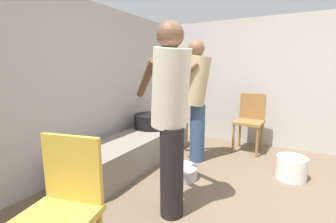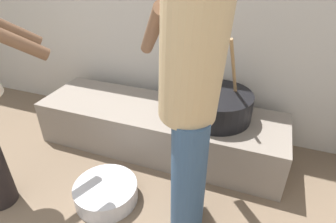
% 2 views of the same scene
% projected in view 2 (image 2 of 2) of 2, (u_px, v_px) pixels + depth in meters
% --- Properties ---
extents(block_enclosure_rear, '(5.02, 0.20, 2.06)m').
position_uv_depth(block_enclosure_rear, '(109.00, 9.00, 2.58)').
color(block_enclosure_rear, '#ADA8A0').
rests_on(block_enclosure_rear, ground_plane).
extents(hearth_ledge, '(2.04, 0.60, 0.38)m').
position_uv_depth(hearth_ledge, '(159.00, 128.00, 2.38)').
color(hearth_ledge, slate).
rests_on(hearth_ledge, ground_plane).
extents(cooking_pot_main, '(0.54, 0.54, 0.66)m').
position_uv_depth(cooking_pot_main, '(217.00, 105.00, 2.12)').
color(cooking_pot_main, black).
rests_on(cooking_pot_main, hearth_ledge).
extents(cook_in_tan_shirt, '(0.64, 0.73, 1.62)m').
position_uv_depth(cook_in_tan_shirt, '(190.00, 92.00, 1.34)').
color(cook_in_tan_shirt, navy).
rests_on(cook_in_tan_shirt, ground_plane).
extents(metal_mixing_bowl, '(0.43, 0.43, 0.13)m').
position_uv_depth(metal_mixing_bowl, '(106.00, 192.00, 1.92)').
color(metal_mixing_bowl, '#B7B7BC').
rests_on(metal_mixing_bowl, ground_plane).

